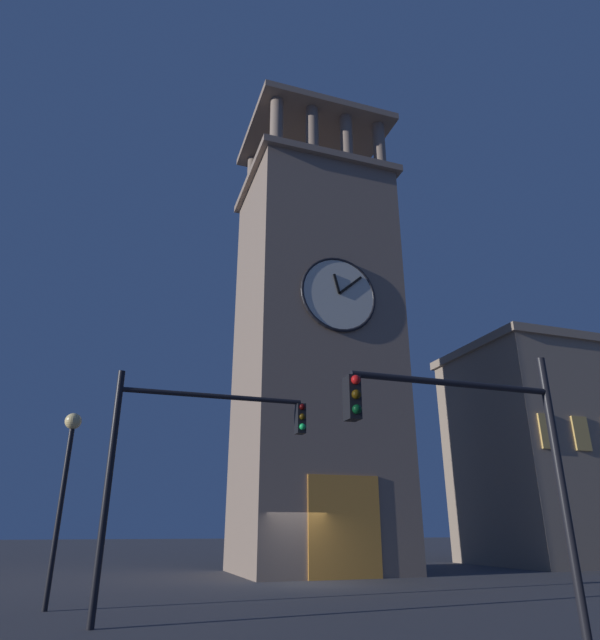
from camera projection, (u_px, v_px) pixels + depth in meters
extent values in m
plane|color=#424247|center=(307.00, 584.00, 19.74)|extent=(200.00, 200.00, 0.00)
cube|color=gray|center=(315.00, 358.00, 27.92)|extent=(7.33, 6.50, 20.24)
cube|color=gray|center=(313.00, 190.00, 31.65)|extent=(7.93, 7.10, 0.40)
cylinder|color=gray|center=(379.00, 148.00, 30.87)|extent=(0.70, 0.70, 3.18)
cylinder|color=gray|center=(346.00, 140.00, 30.26)|extent=(0.70, 0.70, 3.18)
cylinder|color=gray|center=(312.00, 132.00, 29.65)|extent=(0.70, 0.70, 3.18)
cylinder|color=gray|center=(276.00, 124.00, 29.04)|extent=(0.70, 0.70, 3.18)
cylinder|color=gray|center=(343.00, 198.00, 35.55)|extent=(0.70, 0.70, 3.18)
cylinder|color=gray|center=(314.00, 192.00, 34.94)|extent=(0.70, 0.70, 3.18)
cylinder|color=gray|center=(284.00, 186.00, 34.33)|extent=(0.70, 0.70, 3.18)
cylinder|color=gray|center=(253.00, 180.00, 33.72)|extent=(0.70, 0.70, 3.18)
cube|color=gray|center=(313.00, 141.00, 32.95)|extent=(7.93, 7.10, 0.40)
cylinder|color=black|center=(313.00, 116.00, 33.63)|extent=(0.12, 0.12, 3.37)
cylinder|color=silver|center=(339.00, 294.00, 25.80)|extent=(3.71, 0.12, 3.71)
torus|color=black|center=(339.00, 294.00, 25.79)|extent=(3.87, 0.16, 3.87)
cube|color=black|center=(337.00, 284.00, 25.86)|extent=(0.36, 0.06, 1.02)
cube|color=black|center=(350.00, 285.00, 26.08)|extent=(1.26, 0.06, 1.13)
cube|color=orange|center=(344.00, 526.00, 22.16)|extent=(3.20, 0.24, 4.00)
cube|color=gray|center=(587.00, 457.00, 33.13)|extent=(15.21, 8.09, 11.96)
cube|color=gray|center=(569.00, 360.00, 35.39)|extent=(15.61, 8.49, 0.50)
cube|color=#E0B259|center=(581.00, 433.00, 28.44)|extent=(1.00, 0.12, 1.80)
cube|color=#E0B259|center=(548.00, 431.00, 27.79)|extent=(1.00, 0.12, 1.80)
cylinder|color=black|center=(562.00, 491.00, 9.85)|extent=(0.16, 0.16, 5.05)
cylinder|color=black|center=(455.00, 383.00, 9.90)|extent=(4.13, 0.12, 0.12)
cube|color=black|center=(352.00, 398.00, 9.13)|extent=(0.22, 0.30, 0.75)
sphere|color=red|center=(356.00, 380.00, 9.07)|extent=(0.16, 0.16, 0.16)
sphere|color=#392705|center=(356.00, 394.00, 8.98)|extent=(0.16, 0.16, 0.16)
sphere|color=#063316|center=(357.00, 409.00, 8.89)|extent=(0.16, 0.16, 0.16)
cylinder|color=black|center=(107.00, 490.00, 11.72)|extent=(0.16, 0.16, 5.34)
cylinder|color=black|center=(214.00, 396.00, 13.19)|extent=(4.43, 0.12, 0.12)
cube|color=black|center=(300.00, 419.00, 13.70)|extent=(0.22, 0.30, 0.75)
sphere|color=#360505|center=(302.00, 407.00, 13.64)|extent=(0.16, 0.16, 0.16)
sphere|color=#392705|center=(302.00, 417.00, 13.55)|extent=(0.16, 0.16, 0.16)
sphere|color=#18C154|center=(302.00, 427.00, 13.46)|extent=(0.16, 0.16, 0.16)
cylinder|color=black|center=(59.00, 515.00, 13.94)|extent=(0.14, 0.14, 4.42)
sphere|color=#F9DB8C|center=(73.00, 421.00, 14.82)|extent=(0.44, 0.44, 0.44)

